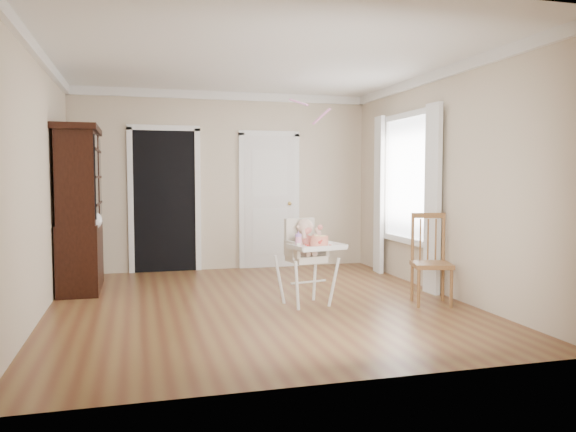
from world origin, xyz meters
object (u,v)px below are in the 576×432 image
object	(u,v)px
high_chair	(307,251)
sippy_cup	(298,240)
china_cabinet	(80,209)
cake	(319,241)
dining_chair	(431,262)

from	to	relation	value
high_chair	sippy_cup	distance (m)	0.25
high_chair	china_cabinet	world-z (taller)	china_cabinet
high_chair	cake	distance (m)	0.27
high_chair	cake	size ratio (longest dim) A/B	3.98
high_chair	cake	bearing A→B (deg)	-84.54
cake	dining_chair	bearing A→B (deg)	-2.38
cake	china_cabinet	size ratio (longest dim) A/B	0.12
high_chair	sippy_cup	xyz separation A→B (m)	(-0.14, -0.15, 0.15)
cake	china_cabinet	xyz separation A→B (m)	(-2.55, 1.76, 0.29)
cake	sippy_cup	bearing A→B (deg)	160.69
cake	sippy_cup	distance (m)	0.22
cake	sippy_cup	size ratio (longest dim) A/B	1.47
china_cabinet	dining_chair	xyz separation A→B (m)	(3.85, -1.81, -0.55)
high_chair	dining_chair	xyz separation A→B (m)	(1.36, -0.28, -0.13)
high_chair	cake	world-z (taller)	high_chair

